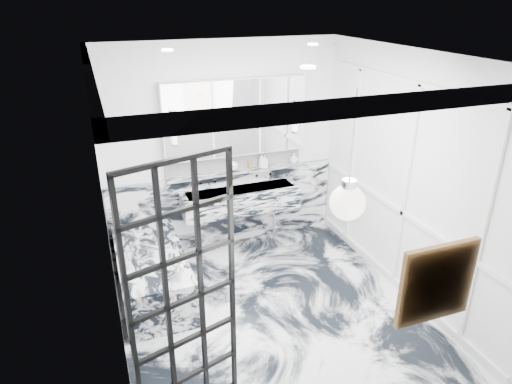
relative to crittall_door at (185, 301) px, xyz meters
name	(u,v)px	position (x,y,z in m)	size (l,w,h in m)	color
floor	(273,315)	(1.12, 0.92, -1.14)	(3.60, 3.60, 0.00)	silver
ceiling	(277,55)	(1.12, 0.92, 1.66)	(3.60, 3.60, 0.00)	white
wall_back	(223,148)	(1.12, 2.72, 0.26)	(3.60, 3.60, 0.00)	white
wall_front	(380,309)	(1.12, -0.88, 0.26)	(3.60, 3.60, 0.00)	white
wall_left	(107,227)	(-0.48, 0.92, 0.26)	(3.60, 3.60, 0.00)	white
wall_right	(409,180)	(2.72, 0.92, 0.26)	(3.60, 3.60, 0.00)	white
marble_clad_back	(226,208)	(1.12, 2.69, -0.61)	(3.18, 0.05, 1.05)	silver
marble_clad_left	(110,233)	(-0.47, 0.92, 0.20)	(0.02, 3.56, 2.68)	silver
panel_molding	(406,189)	(2.70, 0.92, 0.16)	(0.03, 3.40, 2.30)	white
soap_bottle_a	(261,160)	(1.63, 2.63, 0.06)	(0.08, 0.08, 0.21)	#8C5919
soap_bottle_b	(264,161)	(1.68, 2.63, 0.05)	(0.08, 0.09, 0.19)	#4C4C51
soap_bottle_c	(294,158)	(2.12, 2.63, 0.03)	(0.12, 0.12, 0.15)	silver
face_pot	(233,166)	(1.22, 2.63, 0.03)	(0.13, 0.13, 0.13)	white
amber_bottle	(250,166)	(1.46, 2.63, 0.00)	(0.04, 0.04, 0.10)	#8C5919
flower_vase	(179,275)	(0.15, 1.14, -0.53)	(0.07, 0.07, 0.12)	silver
crittall_door	(185,301)	(0.00, 0.00, 0.00)	(0.88, 0.04, 2.27)	black
artwork	(437,283)	(1.60, -0.84, 0.32)	(0.51, 0.05, 0.51)	orange
pendant_light	(347,203)	(1.11, -0.41, 0.83)	(0.25, 0.25, 0.25)	white
trough_sink	(240,199)	(1.27, 2.47, -0.41)	(1.60, 0.45, 0.30)	silver
ledge	(236,172)	(1.27, 2.64, -0.07)	(1.90, 0.14, 0.04)	silver
subway_tile	(235,161)	(1.27, 2.70, 0.07)	(1.90, 0.03, 0.23)	white
mirror_cabinet	(235,118)	(1.27, 2.64, 0.68)	(1.90, 0.16, 1.00)	white
sconce_left	(174,128)	(0.45, 2.55, 0.64)	(0.07, 0.07, 0.40)	white
sconce_right	(296,117)	(2.09, 2.55, 0.64)	(0.07, 0.07, 0.40)	white
bathtub	(152,272)	(-0.06, 1.81, -0.86)	(0.75, 1.65, 0.55)	silver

